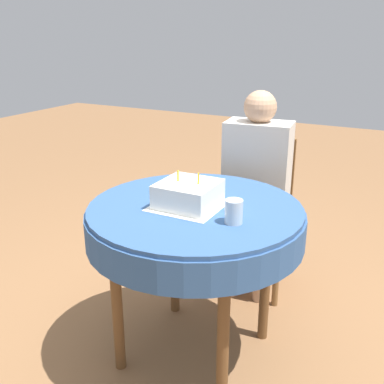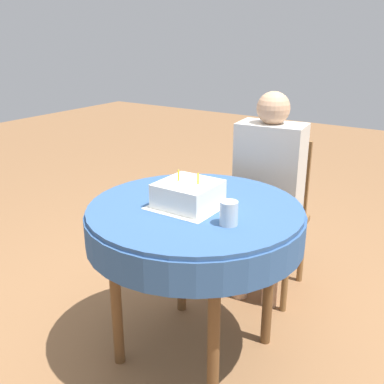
{
  "view_description": "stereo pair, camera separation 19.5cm",
  "coord_description": "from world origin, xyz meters",
  "views": [
    {
      "loc": [
        0.84,
        -1.63,
        1.5
      ],
      "look_at": [
        -0.01,
        -0.0,
        0.84
      ],
      "focal_mm": 42.0,
      "sensor_mm": 36.0,
      "label": 1
    },
    {
      "loc": [
        1.0,
        -1.53,
        1.5
      ],
      "look_at": [
        -0.01,
        -0.0,
        0.84
      ],
      "focal_mm": 42.0,
      "sensor_mm": 36.0,
      "label": 2
    }
  ],
  "objects": [
    {
      "name": "drinking_glass",
      "position": [
        0.22,
        -0.09,
        0.82
      ],
      "size": [
        0.07,
        0.07,
        0.1
      ],
      "color": "silver",
      "rests_on": "dining_table"
    },
    {
      "name": "person",
      "position": [
        0.03,
        0.71,
        0.71
      ],
      "size": [
        0.39,
        0.34,
        1.2
      ],
      "rotation": [
        0.0,
        0.0,
        0.12
      ],
      "color": "tan",
      "rests_on": "ground_plane"
    },
    {
      "name": "birthday_cake",
      "position": [
        -0.03,
        -0.01,
        0.83
      ],
      "size": [
        0.24,
        0.24,
        0.15
      ],
      "color": "white",
      "rests_on": "dining_table"
    },
    {
      "name": "chair",
      "position": [
        0.02,
        0.8,
        0.49
      ],
      "size": [
        0.46,
        0.46,
        0.9
      ],
      "rotation": [
        0.0,
        0.0,
        0.12
      ],
      "color": "brown",
      "rests_on": "ground_plane"
    },
    {
      "name": "dining_table",
      "position": [
        0.0,
        0.0,
        0.68
      ],
      "size": [
        0.96,
        0.96,
        0.77
      ],
      "color": "#335689",
      "rests_on": "ground_plane"
    },
    {
      "name": "ground_plane",
      "position": [
        0.0,
        0.0,
        0.0
      ],
      "size": [
        12.0,
        12.0,
        0.0
      ],
      "primitive_type": "plane",
      "color": "#8C603D"
    },
    {
      "name": "napkin",
      "position": [
        -0.03,
        -0.01,
        0.78
      ],
      "size": [
        0.29,
        0.29,
        0.0
      ],
      "color": "white",
      "rests_on": "dining_table"
    }
  ]
}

